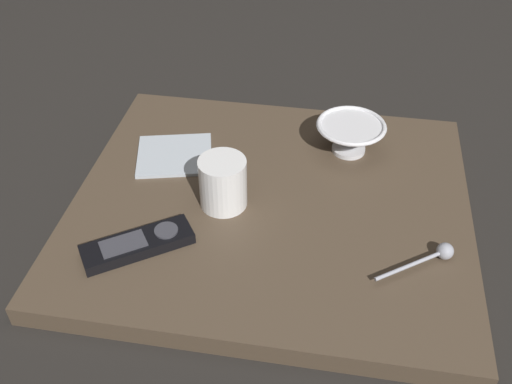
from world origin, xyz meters
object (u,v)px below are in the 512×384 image
at_px(coffee_mug, 223,183).
at_px(tv_remote_near, 138,244).
at_px(cereal_bowl, 350,135).
at_px(folded_napkin, 175,155).
at_px(teaspoon, 438,254).

relative_size(coffee_mug, tv_remote_near, 0.52).
height_order(cereal_bowl, folded_napkin, cereal_bowl).
height_order(coffee_mug, teaspoon, coffee_mug).
height_order(cereal_bowl, teaspoon, cereal_bowl).
xyz_separation_m(coffee_mug, teaspoon, (-0.34, 0.07, -0.03)).
bearing_deg(teaspoon, tv_remote_near, 6.53).
relative_size(cereal_bowl, teaspoon, 1.08).
height_order(coffee_mug, folded_napkin, coffee_mug).
height_order(teaspoon, folded_napkin, teaspoon).
bearing_deg(tv_remote_near, teaspoon, -173.47).
bearing_deg(tv_remote_near, folded_napkin, -87.90).
height_order(cereal_bowl, coffee_mug, coffee_mug).
bearing_deg(folded_napkin, cereal_bowl, -167.22).
height_order(teaspoon, tv_remote_near, teaspoon).
relative_size(cereal_bowl, folded_napkin, 0.79).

